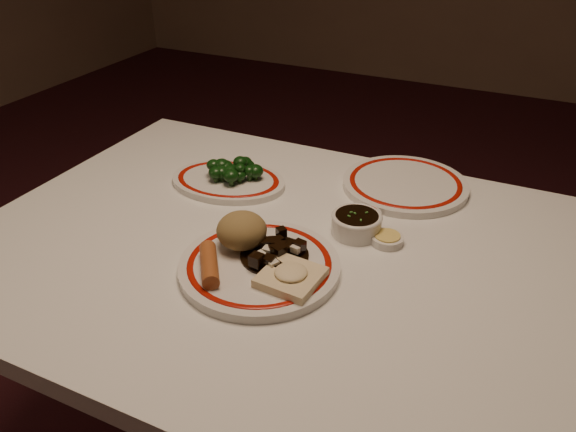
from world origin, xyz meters
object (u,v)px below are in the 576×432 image
at_px(spring_roll, 209,264).
at_px(broccoli_pile, 231,169).
at_px(broccoli_plate, 228,181).
at_px(rice_mound, 242,230).
at_px(fried_wonton, 291,276).
at_px(main_plate, 260,266).
at_px(soy_bowl, 356,224).
at_px(dining_table, 277,281).
at_px(stirfry_heap, 274,252).

height_order(spring_roll, broccoli_pile, broccoli_pile).
bearing_deg(broccoli_plate, rice_mound, -54.04).
bearing_deg(spring_roll, broccoli_pile, 78.92).
bearing_deg(rice_mound, broccoli_plate, 125.96).
height_order(rice_mound, spring_roll, rice_mound).
bearing_deg(spring_roll, fried_wonton, -20.83).
bearing_deg(main_plate, soy_bowl, 59.20).
relative_size(spring_roll, broccoli_pile, 0.86).
bearing_deg(dining_table, stirfry_heap, -67.70).
xyz_separation_m(main_plate, spring_roll, (-0.07, -0.06, 0.02)).
height_order(broccoli_plate, soy_bowl, soy_bowl).
bearing_deg(fried_wonton, soy_bowl, 79.21).
distance_m(dining_table, fried_wonton, 0.19).
bearing_deg(broccoli_pile, fried_wonton, -45.70).
distance_m(broccoli_plate, broccoli_pile, 0.03).
height_order(dining_table, rice_mound, rice_mound).
distance_m(fried_wonton, broccoli_plate, 0.41).
relative_size(rice_mound, broccoli_pile, 0.74).
distance_m(broccoli_plate, soy_bowl, 0.34).
relative_size(dining_table, spring_roll, 10.96).
distance_m(dining_table, main_plate, 0.14).
relative_size(spring_roll, stirfry_heap, 0.87).
bearing_deg(broccoli_pile, broccoli_plate, -143.35).
bearing_deg(soy_bowl, broccoli_pile, 166.84).
relative_size(main_plate, broccoli_plate, 1.08).
xyz_separation_m(fried_wonton, soy_bowl, (0.04, 0.22, -0.01)).
bearing_deg(broccoli_pile, main_plate, -51.61).
xyz_separation_m(dining_table, broccoli_plate, (-0.21, 0.17, 0.10)).
height_order(rice_mound, soy_bowl, rice_mound).
bearing_deg(soy_bowl, fried_wonton, -100.79).
distance_m(rice_mound, soy_bowl, 0.23).
bearing_deg(broccoli_pile, rice_mound, -55.83).
distance_m(dining_table, rice_mound, 0.16).
bearing_deg(stirfry_heap, dining_table, 112.30).
height_order(dining_table, broccoli_pile, broccoli_pile).
bearing_deg(spring_roll, soy_bowl, 19.26).
bearing_deg(broccoli_pile, dining_table, -41.04).
bearing_deg(spring_roll, broccoli_plate, 80.30).
xyz_separation_m(fried_wonton, broccoli_pile, (-0.29, 0.30, 0.01)).
bearing_deg(broccoli_pile, soy_bowl, -13.16).
relative_size(rice_mound, stirfry_heap, 0.74).
xyz_separation_m(rice_mound, soy_bowl, (0.17, 0.16, -0.03)).
bearing_deg(rice_mound, dining_table, 54.33).
distance_m(stirfry_heap, broccoli_pile, 0.34).
bearing_deg(main_plate, stirfry_heap, 58.60).
bearing_deg(broccoli_pile, spring_roll, -65.90).
xyz_separation_m(spring_roll, broccoli_plate, (-0.16, 0.33, -0.02)).
height_order(dining_table, soy_bowl, soy_bowl).
bearing_deg(main_plate, broccoli_pile, 128.39).
bearing_deg(main_plate, rice_mound, 147.65).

